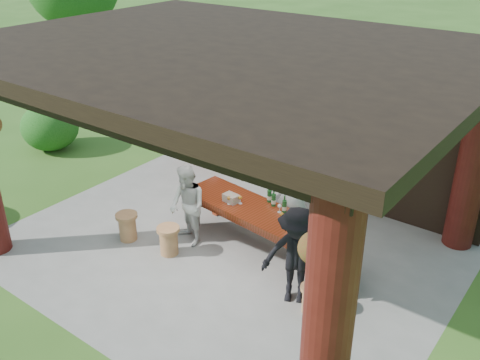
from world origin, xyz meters
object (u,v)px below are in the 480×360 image
Objects in this scene: stool_far_left at (127,226)px; guest_man at (296,256)px; stool_near_left at (169,240)px; wine_shelf at (297,144)px; guest_woman at (187,206)px; tasting_table at (265,219)px; stool_near_right at (311,298)px; host at (292,193)px; napkin_basket at (231,198)px.

guest_man is (3.23, 0.34, 0.50)m from stool_far_left.
stool_near_left is at bearing 159.07° from guest_man.
wine_shelf is 2.77m from guest_woman.
tasting_table is at bearing 27.79° from stool_far_left.
stool_near_right is 0.31× the size of guest_woman.
wine_shelf is 3.46m from guest_man.
host is at bearing 40.28° from stool_far_left.
wine_shelf reaches higher than stool_far_left.
guest_woman is (0.92, 0.58, 0.45)m from stool_far_left.
wine_shelf reaches higher than host.
stool_near_left is at bearing -140.78° from tasting_table.
guest_woman reaches higher than stool_near_right.
stool_far_left is at bearing 159.46° from guest_man.
tasting_table is 2.30× the size of guest_woman.
host is at bearing 45.69° from napkin_basket.
stool_near_right is 2.72m from guest_woman.
guest_man is at bearing 110.22° from host.
wine_shelf is at bearing 99.12° from guest_woman.
stool_near_right is (1.42, -0.89, -0.40)m from tasting_table.
napkin_basket reaches higher than stool_far_left.
guest_woman is at bearing -100.82° from wine_shelf.
guest_man is (1.09, -0.80, 0.14)m from tasting_table.
wine_shelf is 9.59× the size of napkin_basket.
wine_shelf is 4.90× the size of stool_far_left.
host is at bearing 130.11° from stool_near_right.
stool_near_right is 2.36m from napkin_basket.
napkin_basket is at bearing 37.12° from stool_far_left.
guest_man reaches higher than stool_far_left.
guest_woman is at bearing -135.65° from napkin_basket.
guest_woman is (0.03, 0.47, 0.45)m from stool_near_left.
tasting_table is 7.56× the size of stool_near_right.
tasting_table is at bearing 39.22° from stool_near_left.
tasting_table is 2.16× the size of guest_man.
wine_shelf is 1.73× the size of guest_woman.
napkin_basket is at bearing 60.45° from stool_near_left.
stool_near_left is at bearing -119.55° from napkin_basket.
napkin_basket is (0.02, -2.17, -0.28)m from wine_shelf.
stool_far_left is at bearing -176.10° from stool_near_right.
tasting_table is 12.80× the size of napkin_basket.
stool_far_left is at bearing -113.69° from wine_shelf.
guest_woman is 5.55× the size of napkin_basket.
wine_shelf is at bearing 95.01° from guest_man.
stool_far_left is 1.91m from napkin_basket.
wine_shelf is 3.31m from stool_near_left.
stool_near_right is at bearing -54.81° from wine_shelf.
host reaches higher than stool_near_left.
host reaches higher than stool_far_left.
stool_near_right is 1.69× the size of napkin_basket.
guest_man is at bearing 5.93° from stool_far_left.
stool_near_left is at bearing -73.43° from guest_woman.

